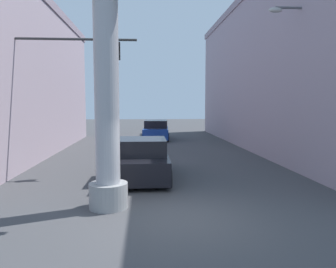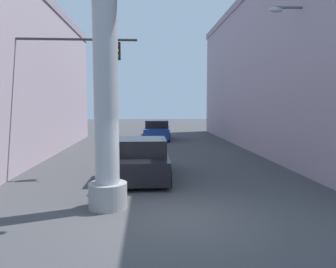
{
  "view_description": "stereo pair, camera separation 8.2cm",
  "coord_description": "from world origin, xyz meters",
  "views": [
    {
      "loc": [
        -0.85,
        -7.91,
        2.88
      ],
      "look_at": [
        0.0,
        3.85,
        1.79
      ],
      "focal_mm": 35.0,
      "sensor_mm": 36.0,
      "label": 1
    },
    {
      "loc": [
        -0.77,
        -7.91,
        2.88
      ],
      "look_at": [
        0.0,
        3.85,
        1.79
      ],
      "focal_mm": 35.0,
      "sensor_mm": 36.0,
      "label": 2
    }
  ],
  "objects": [
    {
      "name": "ground_plane",
      "position": [
        0.0,
        10.0,
        0.0
      ],
      "size": [
        86.1,
        86.1,
        0.0
      ],
      "primitive_type": "plane",
      "color": "#424244"
    },
    {
      "name": "palm_tree_far_right",
      "position": [
        6.69,
        19.66,
        4.61
      ],
      "size": [
        2.51,
        2.28,
        7.58
      ],
      "color": "brown",
      "rests_on": "ground"
    },
    {
      "name": "pedestrian_mid_right",
      "position": [
        5.99,
        8.45,
        1.02
      ],
      "size": [
        0.47,
        0.47,
        1.73
      ],
      "color": "gray",
      "rests_on": "ground"
    },
    {
      "name": "car_lead",
      "position": [
        -0.99,
        4.74,
        0.7
      ],
      "size": [
        2.19,
        4.76,
        1.56
      ],
      "color": "black",
      "rests_on": "ground"
    },
    {
      "name": "building_right",
      "position": [
        9.53,
        12.92,
        4.98
      ],
      "size": [
        8.25,
        26.61,
        9.95
      ],
      "color": "#9E8C99",
      "rests_on": "ground"
    },
    {
      "name": "street_lamp",
      "position": [
        6.12,
        5.23,
        4.17
      ],
      "size": [
        2.45,
        0.28,
        6.86
      ],
      "color": "#59595E",
      "rests_on": "ground"
    },
    {
      "name": "traffic_light_mast",
      "position": [
        -4.77,
        5.76,
        3.98
      ],
      "size": [
        5.44,
        0.32,
        5.56
      ],
      "color": "#333333",
      "rests_on": "ground"
    },
    {
      "name": "car_far",
      "position": [
        0.08,
        18.31,
        0.74
      ],
      "size": [
        2.28,
        4.75,
        1.56
      ],
      "color": "black",
      "rests_on": "ground"
    }
  ]
}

